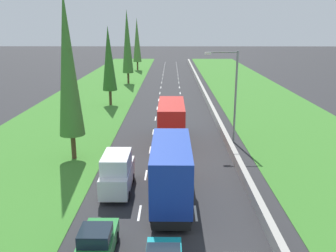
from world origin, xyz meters
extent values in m
plane|color=#28282B|center=(0.00, 60.00, 0.00)|extent=(300.00, 300.00, 0.00)
cube|color=#387528|center=(-12.65, 60.00, 0.02)|extent=(14.00, 140.00, 0.04)
cube|color=#387528|center=(14.35, 60.00, 0.02)|extent=(14.00, 140.00, 0.04)
cube|color=#9E9B93|center=(5.70, 60.00, 0.42)|extent=(0.44, 120.00, 0.85)
cube|color=white|center=(-1.75, 21.00, 0.01)|extent=(0.14, 2.00, 0.01)
cube|color=white|center=(-1.75, 27.00, 0.01)|extent=(0.14, 2.00, 0.01)
cube|color=white|center=(-1.75, 33.00, 0.01)|extent=(0.14, 2.00, 0.01)
cube|color=white|center=(-1.75, 39.00, 0.01)|extent=(0.14, 2.00, 0.01)
cube|color=white|center=(-1.75, 45.00, 0.01)|extent=(0.14, 2.00, 0.01)
cube|color=white|center=(-1.75, 51.00, 0.01)|extent=(0.14, 2.00, 0.01)
cube|color=white|center=(-1.75, 57.00, 0.01)|extent=(0.14, 2.00, 0.01)
cube|color=white|center=(-1.75, 63.00, 0.01)|extent=(0.14, 2.00, 0.01)
cube|color=white|center=(-1.75, 69.00, 0.01)|extent=(0.14, 2.00, 0.01)
cube|color=white|center=(-1.75, 75.00, 0.01)|extent=(0.14, 2.00, 0.01)
cube|color=white|center=(-1.75, 81.00, 0.01)|extent=(0.14, 2.00, 0.01)
cube|color=white|center=(-1.75, 87.00, 0.01)|extent=(0.14, 2.00, 0.01)
cube|color=white|center=(-1.75, 93.00, 0.01)|extent=(0.14, 2.00, 0.01)
cube|color=white|center=(-1.75, 99.00, 0.01)|extent=(0.14, 2.00, 0.01)
cube|color=white|center=(-1.75, 105.00, 0.01)|extent=(0.14, 2.00, 0.01)
cube|color=white|center=(-1.75, 111.00, 0.01)|extent=(0.14, 2.00, 0.01)
cube|color=white|center=(-1.75, 117.00, 0.01)|extent=(0.14, 2.00, 0.01)
cube|color=white|center=(1.75, 21.00, 0.01)|extent=(0.14, 2.00, 0.01)
cube|color=white|center=(1.75, 27.00, 0.01)|extent=(0.14, 2.00, 0.01)
cube|color=white|center=(1.75, 33.00, 0.01)|extent=(0.14, 2.00, 0.01)
cube|color=white|center=(1.75, 39.00, 0.01)|extent=(0.14, 2.00, 0.01)
cube|color=white|center=(1.75, 45.00, 0.01)|extent=(0.14, 2.00, 0.01)
cube|color=white|center=(1.75, 51.00, 0.01)|extent=(0.14, 2.00, 0.01)
cube|color=white|center=(1.75, 57.00, 0.01)|extent=(0.14, 2.00, 0.01)
cube|color=white|center=(1.75, 63.00, 0.01)|extent=(0.14, 2.00, 0.01)
cube|color=white|center=(1.75, 69.00, 0.01)|extent=(0.14, 2.00, 0.01)
cube|color=white|center=(1.75, 75.00, 0.01)|extent=(0.14, 2.00, 0.01)
cube|color=white|center=(1.75, 81.00, 0.01)|extent=(0.14, 2.00, 0.01)
cube|color=white|center=(1.75, 87.00, 0.01)|extent=(0.14, 2.00, 0.01)
cube|color=white|center=(1.75, 93.00, 0.01)|extent=(0.14, 2.00, 0.01)
cube|color=white|center=(1.75, 99.00, 0.01)|extent=(0.14, 2.00, 0.01)
cube|color=white|center=(1.75, 105.00, 0.01)|extent=(0.14, 2.00, 0.01)
cube|color=white|center=(1.75, 111.00, 0.01)|extent=(0.14, 2.00, 0.01)
cube|color=white|center=(1.75, 117.00, 0.01)|extent=(0.14, 2.00, 0.01)
cube|color=#237A33|center=(-3.48, 16.52, 0.70)|extent=(1.68, 3.90, 0.76)
cube|color=#19232D|center=(-3.48, 16.22, 1.40)|extent=(1.52, 1.60, 0.64)
cylinder|color=black|center=(-4.24, 17.73, 0.32)|extent=(0.22, 0.64, 0.64)
cylinder|color=black|center=(-2.72, 17.73, 0.32)|extent=(0.22, 0.64, 0.64)
cube|color=black|center=(0.21, 23.13, 0.60)|extent=(2.20, 9.40, 0.56)
cube|color=red|center=(0.21, 26.73, 2.13)|extent=(2.40, 2.20, 2.50)
cube|color=#19389E|center=(0.21, 22.03, 2.53)|extent=(2.44, 7.20, 3.30)
cylinder|color=black|center=(-0.91, 26.43, 0.32)|extent=(0.22, 0.64, 0.64)
cylinder|color=black|center=(1.33, 26.43, 0.32)|extent=(0.22, 0.64, 0.64)
cylinder|color=black|center=(-0.91, 20.95, 0.32)|extent=(0.22, 0.64, 0.64)
cylinder|color=black|center=(1.33, 20.95, 0.32)|extent=(0.22, 0.64, 0.64)
cylinder|color=black|center=(-0.91, 19.87, 0.32)|extent=(0.22, 0.64, 0.64)
cylinder|color=black|center=(1.33, 19.87, 0.32)|extent=(0.22, 0.64, 0.64)
cube|color=white|center=(-3.53, 24.24, 1.02)|extent=(1.90, 4.90, 1.40)
cube|color=white|center=(-3.53, 23.94, 2.27)|extent=(1.80, 3.10, 1.10)
cylinder|color=black|center=(-4.40, 25.76, 0.32)|extent=(0.22, 0.64, 0.64)
cylinder|color=black|center=(-2.66, 25.76, 0.32)|extent=(0.22, 0.64, 0.64)
cylinder|color=black|center=(-4.40, 22.72, 0.32)|extent=(0.22, 0.64, 0.64)
cylinder|color=black|center=(-2.66, 22.72, 0.32)|extent=(0.22, 0.64, 0.64)
cube|color=black|center=(0.23, 35.56, 0.60)|extent=(2.20, 9.40, 0.56)
cube|color=#1E47B7|center=(0.23, 39.16, 2.13)|extent=(2.40, 2.20, 2.50)
cube|color=#B21E19|center=(0.23, 34.46, 2.53)|extent=(2.44, 7.20, 3.30)
cylinder|color=black|center=(-0.89, 38.86, 0.32)|extent=(0.22, 0.64, 0.64)
cylinder|color=black|center=(1.35, 38.86, 0.32)|extent=(0.22, 0.64, 0.64)
cylinder|color=black|center=(-0.89, 33.38, 0.32)|extent=(0.22, 0.64, 0.64)
cylinder|color=black|center=(1.35, 33.38, 0.32)|extent=(0.22, 0.64, 0.64)
cylinder|color=black|center=(-0.89, 32.30, 0.32)|extent=(0.22, 0.64, 0.64)
cylinder|color=black|center=(1.35, 32.30, 0.32)|extent=(0.22, 0.64, 0.64)
cylinder|color=#4C3823|center=(-8.28, 30.64, 1.10)|extent=(0.41, 0.41, 2.20)
cone|color=#3D752D|center=(-8.28, 30.64, 8.17)|extent=(2.15, 2.15, 11.93)
cylinder|color=#4C3823|center=(-8.68, 53.12, 1.10)|extent=(0.40, 0.40, 2.20)
cone|color=#2D6623|center=(-8.68, 53.12, 6.73)|extent=(2.08, 2.08, 9.07)
cylinder|color=#4C3823|center=(-8.37, 73.57, 1.10)|extent=(0.41, 0.41, 2.20)
cone|color=#3D752D|center=(-8.37, 73.57, 8.27)|extent=(2.16, 2.16, 12.14)
cylinder|color=#4C3823|center=(-8.56, 96.49, 1.10)|extent=(0.40, 0.40, 2.20)
cone|color=#4C7F38|center=(-8.56, 96.49, 7.68)|extent=(2.13, 2.13, 10.95)
cylinder|color=gray|center=(6.45, 35.52, 4.50)|extent=(0.20, 0.20, 9.00)
cylinder|color=gray|center=(5.05, 35.52, 8.85)|extent=(2.80, 0.12, 0.12)
cube|color=silver|center=(3.65, 35.52, 8.75)|extent=(0.60, 0.28, 0.20)
camera|label=1|loc=(0.21, 0.40, 11.28)|focal=39.29mm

